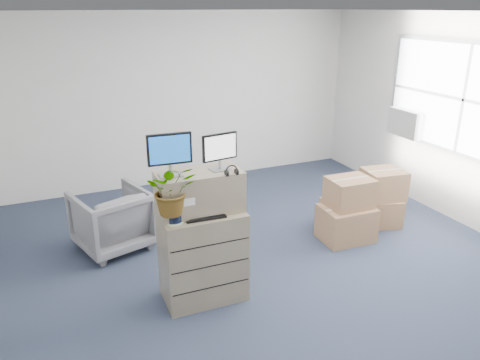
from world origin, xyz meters
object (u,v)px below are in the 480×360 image
at_px(monitor_right, 220,150).
at_px(keyboard, 205,217).
at_px(water_bottle, 208,199).
at_px(office_chair, 112,217).
at_px(filing_cabinet_lower, 203,256).
at_px(potted_plant, 172,196).
at_px(monitor_left, 170,152).

height_order(monitor_right, keyboard, monitor_right).
xyz_separation_m(water_bottle, office_chair, (-0.77, 1.43, -0.67)).
relative_size(water_bottle, office_chair, 0.30).
distance_m(filing_cabinet_lower, water_bottle, 0.61).
xyz_separation_m(filing_cabinet_lower, potted_plant, (-0.31, -0.09, 0.75)).
height_order(monitor_left, keyboard, monitor_left).
relative_size(filing_cabinet_lower, potted_plant, 1.68).
relative_size(filing_cabinet_lower, keyboard, 2.43).
distance_m(filing_cabinet_lower, monitor_left, 1.15).
height_order(monitor_left, water_bottle, monitor_left).
bearing_deg(potted_plant, monitor_right, 12.53).
bearing_deg(filing_cabinet_lower, potted_plant, -162.11).
height_order(monitor_right, office_chair, monitor_right).
distance_m(monitor_left, keyboard, 0.70).
bearing_deg(potted_plant, keyboard, -3.97).
bearing_deg(monitor_right, keyboard, -156.66).
bearing_deg(potted_plant, office_chair, 103.74).
relative_size(monitor_left, keyboard, 1.06).
height_order(filing_cabinet_lower, potted_plant, potted_plant).
height_order(filing_cabinet_lower, keyboard, keyboard).
relative_size(filing_cabinet_lower, monitor_left, 2.30).
bearing_deg(office_chair, monitor_left, 89.53).
bearing_deg(keyboard, office_chair, 116.47).
xyz_separation_m(monitor_left, office_chair, (-0.41, 1.42, -1.18)).
bearing_deg(keyboard, monitor_right, 35.04).
distance_m(monitor_left, monitor_right, 0.49).
relative_size(potted_plant, office_chair, 0.68).
relative_size(keyboard, potted_plant, 0.69).
xyz_separation_m(keyboard, water_bottle, (0.09, 0.14, 0.12)).
bearing_deg(monitor_right, monitor_left, 169.19).
bearing_deg(potted_plant, monitor_left, 76.81).
xyz_separation_m(filing_cabinet_lower, office_chair, (-0.68, 1.46, -0.06)).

